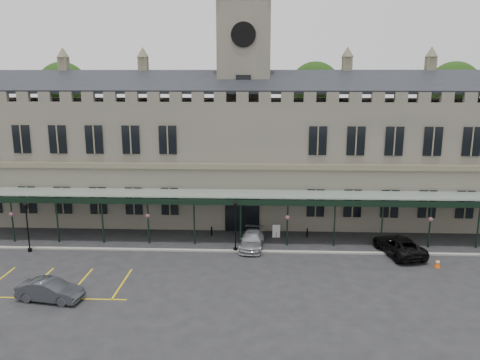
{
  "coord_description": "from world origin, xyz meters",
  "views": [
    {
      "loc": [
        1.54,
        -31.11,
        14.16
      ],
      "look_at": [
        0.0,
        6.0,
        6.0
      ],
      "focal_mm": 35.0,
      "sensor_mm": 36.0,
      "label": 1
    }
  ],
  "objects_px": {
    "lamp_post_left": "(27,222)",
    "lamp_post_mid": "(235,221)",
    "car_van": "(399,245)",
    "car_taxi": "(252,240)",
    "traffic_cone": "(438,263)",
    "sign_board": "(276,231)",
    "station_building": "(244,155)",
    "clock_tower": "(244,88)",
    "car_left_b": "(50,290)"
  },
  "relations": [
    {
      "from": "lamp_post_left",
      "to": "lamp_post_mid",
      "type": "distance_m",
      "value": 17.1
    },
    {
      "from": "lamp_post_left",
      "to": "car_van",
      "type": "distance_m",
      "value": 30.51
    },
    {
      "from": "lamp_post_mid",
      "to": "car_van",
      "type": "height_order",
      "value": "lamp_post_mid"
    },
    {
      "from": "car_taxi",
      "to": "lamp_post_mid",
      "type": "bearing_deg",
      "value": -141.37
    },
    {
      "from": "traffic_cone",
      "to": "lamp_post_mid",
      "type": "bearing_deg",
      "value": 170.13
    },
    {
      "from": "lamp_post_left",
      "to": "sign_board",
      "type": "relative_size",
      "value": 3.7
    },
    {
      "from": "station_building",
      "to": "lamp_post_mid",
      "type": "distance_m",
      "value": 11.01
    },
    {
      "from": "lamp_post_left",
      "to": "lamp_post_mid",
      "type": "xyz_separation_m",
      "value": [
        17.09,
        0.76,
        0.07
      ]
    },
    {
      "from": "clock_tower",
      "to": "lamp_post_mid",
      "type": "height_order",
      "value": "clock_tower"
    },
    {
      "from": "lamp_post_mid",
      "to": "car_left_b",
      "type": "xyz_separation_m",
      "value": [
        -11.55,
        -9.25,
        -1.95
      ]
    },
    {
      "from": "traffic_cone",
      "to": "car_left_b",
      "type": "relative_size",
      "value": 0.16
    },
    {
      "from": "lamp_post_left",
      "to": "sign_board",
      "type": "bearing_deg",
      "value": 11.99
    },
    {
      "from": "traffic_cone",
      "to": "sign_board",
      "type": "xyz_separation_m",
      "value": [
        -12.06,
        6.32,
        0.24
      ]
    },
    {
      "from": "sign_board",
      "to": "lamp_post_mid",
      "type": "bearing_deg",
      "value": -135.24
    },
    {
      "from": "sign_board",
      "to": "car_taxi",
      "type": "bearing_deg",
      "value": -129.58
    },
    {
      "from": "clock_tower",
      "to": "car_left_b",
      "type": "height_order",
      "value": "clock_tower"
    },
    {
      "from": "clock_tower",
      "to": "traffic_cone",
      "type": "xyz_separation_m",
      "value": [
        15.21,
        -13.12,
        -12.77
      ]
    },
    {
      "from": "sign_board",
      "to": "car_taxi",
      "type": "height_order",
      "value": "car_taxi"
    },
    {
      "from": "car_taxi",
      "to": "clock_tower",
      "type": "bearing_deg",
      "value": 100.72
    },
    {
      "from": "station_building",
      "to": "car_van",
      "type": "distance_m",
      "value": 17.6
    },
    {
      "from": "lamp_post_left",
      "to": "car_taxi",
      "type": "relative_size",
      "value": 0.94
    },
    {
      "from": "lamp_post_left",
      "to": "car_left_b",
      "type": "distance_m",
      "value": 10.31
    },
    {
      "from": "sign_board",
      "to": "car_van",
      "type": "bearing_deg",
      "value": -21.56
    },
    {
      "from": "clock_tower",
      "to": "traffic_cone",
      "type": "bearing_deg",
      "value": -40.78
    },
    {
      "from": "lamp_post_mid",
      "to": "lamp_post_left",
      "type": "bearing_deg",
      "value": -177.45
    },
    {
      "from": "clock_tower",
      "to": "traffic_cone",
      "type": "height_order",
      "value": "clock_tower"
    },
    {
      "from": "lamp_post_mid",
      "to": "traffic_cone",
      "type": "height_order",
      "value": "lamp_post_mid"
    },
    {
      "from": "car_taxi",
      "to": "sign_board",
      "type": "bearing_deg",
      "value": 56.19
    },
    {
      "from": "lamp_post_left",
      "to": "car_van",
      "type": "bearing_deg",
      "value": 1.29
    },
    {
      "from": "lamp_post_mid",
      "to": "car_left_b",
      "type": "height_order",
      "value": "lamp_post_mid"
    },
    {
      "from": "car_left_b",
      "to": "car_van",
      "type": "height_order",
      "value": "car_van"
    },
    {
      "from": "clock_tower",
      "to": "sign_board",
      "type": "height_order",
      "value": "clock_tower"
    },
    {
      "from": "station_building",
      "to": "car_van",
      "type": "bearing_deg",
      "value": -38.65
    },
    {
      "from": "lamp_post_left",
      "to": "car_taxi",
      "type": "bearing_deg",
      "value": 5.2
    },
    {
      "from": "lamp_post_left",
      "to": "lamp_post_mid",
      "type": "bearing_deg",
      "value": 2.55
    },
    {
      "from": "lamp_post_left",
      "to": "car_left_b",
      "type": "relative_size",
      "value": 1.02
    },
    {
      "from": "lamp_post_left",
      "to": "car_van",
      "type": "height_order",
      "value": "lamp_post_left"
    },
    {
      "from": "clock_tower",
      "to": "car_van",
      "type": "height_order",
      "value": "clock_tower"
    },
    {
      "from": "station_building",
      "to": "lamp_post_mid",
      "type": "bearing_deg",
      "value": -92.02
    },
    {
      "from": "lamp_post_left",
      "to": "sign_board",
      "type": "xyz_separation_m",
      "value": [
        20.6,
        4.37,
        -2.0
      ]
    },
    {
      "from": "car_van",
      "to": "lamp_post_mid",
      "type": "bearing_deg",
      "value": -13.55
    },
    {
      "from": "clock_tower",
      "to": "sign_board",
      "type": "xyz_separation_m",
      "value": [
        3.14,
        -6.8,
        -12.54
      ]
    },
    {
      "from": "clock_tower",
      "to": "car_left_b",
      "type": "relative_size",
      "value": 5.82
    },
    {
      "from": "station_building",
      "to": "lamp_post_mid",
      "type": "relative_size",
      "value": 13.43
    },
    {
      "from": "car_van",
      "to": "car_taxi",
      "type": "bearing_deg",
      "value": -17.96
    },
    {
      "from": "station_building",
      "to": "traffic_cone",
      "type": "xyz_separation_m",
      "value": [
        15.21,
        -13.03,
        -6.13
      ]
    },
    {
      "from": "sign_board",
      "to": "car_taxi",
      "type": "xyz_separation_m",
      "value": [
        -2.14,
        -2.69,
        0.1
      ]
    },
    {
      "from": "sign_board",
      "to": "car_left_b",
      "type": "xyz_separation_m",
      "value": [
        -15.06,
        -12.86,
        0.13
      ]
    },
    {
      "from": "traffic_cone",
      "to": "car_van",
      "type": "distance_m",
      "value": 3.46
    },
    {
      "from": "station_building",
      "to": "lamp_post_left",
      "type": "bearing_deg",
      "value": -147.58
    }
  ]
}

